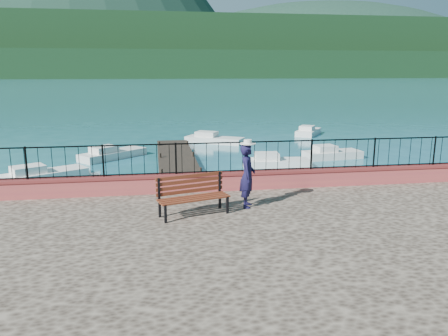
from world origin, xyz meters
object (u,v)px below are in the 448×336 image
object	(u,v)px
boat_0	(42,172)
boat_2	(333,151)
boat_3	(113,151)
person	(247,176)
park_bench	(193,204)
boat_4	(215,137)
boat_5	(308,130)
boat_1	(276,160)

from	to	relation	value
boat_0	boat_2	xyz separation A→B (m)	(15.25, 2.90, 0.00)
boat_0	boat_2	world-z (taller)	same
boat_0	boat_3	xyz separation A→B (m)	(2.74, 4.89, 0.00)
person	boat_2	distance (m)	14.23
person	boat_2	world-z (taller)	person
park_bench	person	size ratio (longest dim) A/B	1.11
boat_4	boat_5	bearing A→B (deg)	49.91
park_bench	boat_5	bearing A→B (deg)	46.47
boat_2	boat_5	world-z (taller)	same
boat_5	boat_0	bearing A→B (deg)	159.11
boat_1	boat_3	bearing A→B (deg)	162.22
person	boat_3	distance (m)	14.86
boat_2	boat_3	size ratio (longest dim) A/B	0.83
boat_2	boat_1	bearing A→B (deg)	-161.30
boat_2	boat_4	size ratio (longest dim) A/B	0.81
person	boat_4	distance (m)	18.53
park_bench	person	xyz separation A→B (m)	(1.55, 0.49, 0.58)
person	boat_3	xyz separation A→B (m)	(-4.93, 13.91, -1.69)
boat_1	boat_5	xyz separation A→B (m)	(5.72, 11.08, 0.00)
boat_3	boat_5	size ratio (longest dim) A/B	1.23
boat_4	boat_5	size ratio (longest dim) A/B	1.26
person	boat_4	world-z (taller)	person
boat_0	boat_5	world-z (taller)	same
boat_3	boat_5	world-z (taller)	same
park_bench	boat_0	world-z (taller)	park_bench
boat_2	boat_0	bearing A→B (deg)	-176.17
person	boat_2	size ratio (longest dim) A/B	0.54
person	boat_1	size ratio (longest dim) A/B	0.52
park_bench	boat_4	world-z (taller)	park_bench
boat_2	boat_4	xyz separation A→B (m)	(-5.98, 6.46, 0.00)
boat_4	person	bearing A→B (deg)	-64.46
park_bench	boat_5	xyz separation A→B (m)	(10.99, 21.64, -1.11)
boat_0	boat_4	distance (m)	13.17
boat_2	boat_4	world-z (taller)	same
boat_0	park_bench	bearing A→B (deg)	-88.21
boat_3	boat_1	bearing A→B (deg)	-65.57
boat_0	boat_4	world-z (taller)	same
park_bench	boat_5	world-z (taller)	park_bench
park_bench	boat_3	size ratio (longest dim) A/B	0.50
boat_0	boat_2	distance (m)	15.53
boat_5	boat_2	bearing A→B (deg)	-157.60
boat_0	boat_5	size ratio (longest dim) A/B	1.21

